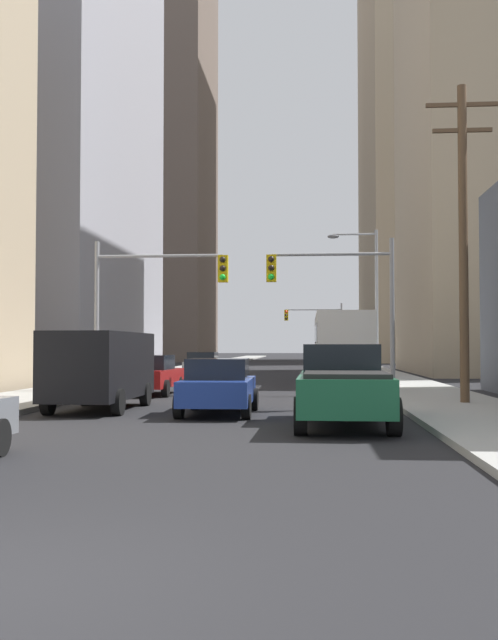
{
  "coord_description": "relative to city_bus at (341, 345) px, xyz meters",
  "views": [
    {
      "loc": [
        2.56,
        -5.5,
        1.85
      ],
      "look_at": [
        0.0,
        26.39,
        2.99
      ],
      "focal_mm": 41.52,
      "sensor_mm": 36.0,
      "label": 1
    }
  ],
  "objects": [
    {
      "name": "traffic_signal_near_right",
      "position": [
        -0.55,
        -8.75,
        2.17
      ],
      "size": [
        4.9,
        0.44,
        6.0
      ],
      "color": "gray",
      "rests_on": "ground"
    },
    {
      "name": "sidewalk_right",
      "position": [
        2.76,
        18.24,
        -1.85
      ],
      "size": [
        3.58,
        160.0,
        0.15
      ],
      "primitive_type": "cube",
      "color": "#9E9E99",
      "rests_on": "ground"
    },
    {
      "name": "utility_pole_right",
      "position": [
        3.12,
        -14.27,
        3.3
      ],
      "size": [
        2.2,
        0.28,
        9.9
      ],
      "color": "brown",
      "rests_on": "ground"
    },
    {
      "name": "pickup_truck_green",
      "position": [
        -0.83,
        -19.93,
        -1.0
      ],
      "size": [
        2.2,
        5.43,
        1.9
      ],
      "color": "#195938",
      "rests_on": "ground"
    },
    {
      "name": "sedan_red",
      "position": [
        -7.66,
        -9.42,
        -1.16
      ],
      "size": [
        1.95,
        4.26,
        1.52
      ],
      "color": "maroon",
      "rests_on": "ground"
    },
    {
      "name": "sedan_white",
      "position": [
        -0.72,
        11.69,
        -1.16
      ],
      "size": [
        1.95,
        4.26,
        1.52
      ],
      "color": "white",
      "rests_on": "ground"
    },
    {
      "name": "traffic_signal_far_right",
      "position": [
        -0.88,
        34.32,
        2.2
      ],
      "size": [
        5.6,
        0.44,
        6.0
      ],
      "color": "gray",
      "rests_on": "ground"
    },
    {
      "name": "cargo_van_black",
      "position": [
        -7.65,
        -16.16,
        -0.64
      ],
      "size": [
        2.16,
        5.24,
        2.26
      ],
      "color": "black",
      "rests_on": "ground"
    },
    {
      "name": "city_bus",
      "position": [
        0.0,
        0.0,
        0.0
      ],
      "size": [
        2.67,
        11.5,
        3.4
      ],
      "color": "silver",
      "rests_on": "ground"
    },
    {
      "name": "sedan_silver",
      "position": [
        -7.75,
        5.52,
        -1.16
      ],
      "size": [
        1.95,
        4.21,
        1.52
      ],
      "color": "#B7BABF",
      "rests_on": "ground"
    },
    {
      "name": "building_right_far_highrise",
      "position": [
        14.6,
        57.38,
        29.39
      ],
      "size": [
        17.7,
        27.76,
        62.64
      ],
      "primitive_type": "cube",
      "color": "tan",
      "rests_on": "ground"
    },
    {
      "name": "building_left_mid_office",
      "position": [
        -21.11,
        13.48,
        16.06
      ],
      "size": [
        14.16,
        23.08,
        35.98
      ],
      "primitive_type": "cube",
      "color": "#93939E",
      "rests_on": "ground"
    },
    {
      "name": "sedan_blue",
      "position": [
        -4.06,
        -17.25,
        -1.16
      ],
      "size": [
        1.95,
        4.24,
        1.52
      ],
      "color": "navy",
      "rests_on": "ground"
    },
    {
      "name": "building_left_far_tower",
      "position": [
        -22.77,
        57.01,
        27.65
      ],
      "size": [
        16.69,
        19.27,
        59.15
      ],
      "primitive_type": "cube",
      "color": "#66564C",
      "rests_on": "ground"
    },
    {
      "name": "street_lamp_right",
      "position": [
        1.29,
        -1.25,
        2.61
      ],
      "size": [
        2.43,
        0.32,
        7.5
      ],
      "color": "gray",
      "rests_on": "ground"
    },
    {
      "name": "sidewalk_left",
      "position": [
        -11.14,
        18.24,
        -1.85
      ],
      "size": [
        3.58,
        160.0,
        0.15
      ],
      "primitive_type": "cube",
      "color": "#9E9E99",
      "rests_on": "ground"
    },
    {
      "name": "traffic_signal_near_left",
      "position": [
        -7.63,
        -8.75,
        2.18
      ],
      "size": [
        5.3,
        0.44,
        6.0
      ],
      "color": "gray",
      "rests_on": "ground"
    }
  ]
}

